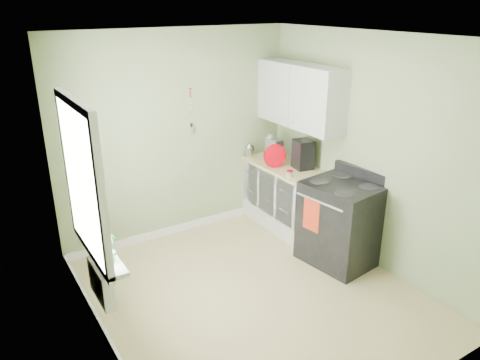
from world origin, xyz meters
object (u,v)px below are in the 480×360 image
kettle (249,151)px  coffee_maker (303,155)px  stove (340,223)px  stand_mixer (274,151)px

kettle → coffee_maker: coffee_maker is taller
stove → stand_mixer: (-0.04, 1.32, 0.55)m
stand_mixer → coffee_maker: bearing=-70.4°
stove → kettle: stove is taller
stand_mixer → coffee_maker: 0.46m
stand_mixer → kettle: stand_mixer is taller
kettle → coffee_maker: size_ratio=0.49×
stand_mixer → coffee_maker: coffee_maker is taller
stand_mixer → kettle: bearing=118.8°
stove → coffee_maker: coffee_maker is taller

